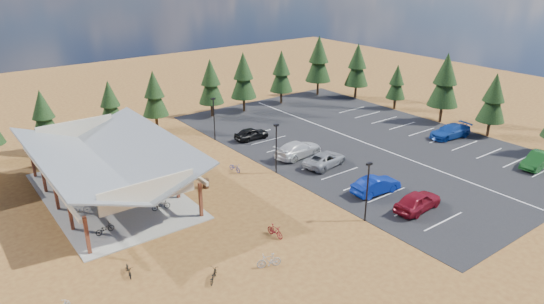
% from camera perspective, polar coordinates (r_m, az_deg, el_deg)
% --- Properties ---
extents(ground, '(140.00, 140.00, 0.00)m').
position_cam_1_polar(ground, '(44.59, -3.08, -4.88)').
color(ground, brown).
rests_on(ground, ground).
extents(asphalt_lot, '(27.00, 44.00, 0.04)m').
position_cam_1_polar(asphalt_lot, '(57.90, 10.57, 1.18)').
color(asphalt_lot, black).
rests_on(asphalt_lot, ground).
extents(concrete_pad, '(10.60, 18.60, 0.10)m').
position_cam_1_polar(concrete_pad, '(46.50, -18.35, -4.80)').
color(concrete_pad, gray).
rests_on(concrete_pad, ground).
extents(bike_pavilion, '(11.65, 19.40, 4.97)m').
position_cam_1_polar(bike_pavilion, '(45.02, -18.91, -0.49)').
color(bike_pavilion, '#532117').
rests_on(bike_pavilion, concrete_pad).
extents(lamp_post_0, '(0.50, 0.25, 5.14)m').
position_cam_1_polar(lamp_post_0, '(39.47, 11.15, -4.17)').
color(lamp_post_0, black).
rests_on(lamp_post_0, ground).
extents(lamp_post_1, '(0.50, 0.25, 5.14)m').
position_cam_1_polar(lamp_post_1, '(47.55, 0.50, 0.80)').
color(lamp_post_1, black).
rests_on(lamp_post_1, ground).
extents(lamp_post_2, '(0.50, 0.25, 5.14)m').
position_cam_1_polar(lamp_post_2, '(57.03, -6.85, 4.23)').
color(lamp_post_2, black).
rests_on(lamp_post_2, ground).
extents(trash_bin_0, '(0.60, 0.60, 0.90)m').
position_cam_1_polar(trash_bin_0, '(45.81, -7.79, -3.68)').
color(trash_bin_0, '#3E2616').
rests_on(trash_bin_0, ground).
extents(trash_bin_1, '(0.60, 0.60, 0.90)m').
position_cam_1_polar(trash_bin_1, '(47.30, -11.17, -3.06)').
color(trash_bin_1, '#3E2616').
rests_on(trash_bin_1, ground).
extents(pine_2, '(3.07, 3.07, 7.16)m').
position_cam_1_polar(pine_2, '(57.91, -25.32, 3.98)').
color(pine_2, '#382314').
rests_on(pine_2, ground).
extents(pine_3, '(2.98, 2.98, 6.95)m').
position_cam_1_polar(pine_3, '(60.36, -18.52, 5.48)').
color(pine_3, '#382314').
rests_on(pine_3, ground).
extents(pine_4, '(3.21, 3.21, 7.48)m').
position_cam_1_polar(pine_4, '(61.83, -13.69, 6.67)').
color(pine_4, '#382314').
rests_on(pine_4, ground).
extents(pine_5, '(3.40, 3.40, 7.92)m').
position_cam_1_polar(pine_5, '(65.67, -7.23, 8.21)').
color(pine_5, '#382314').
rests_on(pine_5, ground).
extents(pine_6, '(3.60, 3.60, 8.38)m').
position_cam_1_polar(pine_6, '(67.58, -3.39, 8.97)').
color(pine_6, '#382314').
rests_on(pine_6, ground).
extents(pine_7, '(3.38, 3.38, 7.88)m').
position_cam_1_polar(pine_7, '(71.49, 1.11, 9.45)').
color(pine_7, '#382314').
rests_on(pine_7, ground).
extents(pine_8, '(3.98, 3.98, 9.28)m').
position_cam_1_polar(pine_8, '(76.57, 5.52, 10.83)').
color(pine_8, '#382314').
rests_on(pine_8, ground).
extents(pine_10, '(3.32, 3.32, 7.72)m').
position_cam_1_polar(pine_10, '(63.34, 24.61, 5.80)').
color(pine_10, '#382314').
rests_on(pine_10, ground).
extents(pine_11, '(3.92, 3.92, 9.14)m').
position_cam_1_polar(pine_11, '(66.55, 19.70, 7.96)').
color(pine_11, '#382314').
rests_on(pine_11, ground).
extents(pine_12, '(2.73, 2.73, 6.36)m').
position_cam_1_polar(pine_12, '(71.31, 14.45, 7.98)').
color(pine_12, '#382314').
rests_on(pine_12, ground).
extents(pine_13, '(3.62, 3.62, 8.44)m').
position_cam_1_polar(pine_13, '(75.46, 10.00, 10.05)').
color(pine_13, '#382314').
rests_on(pine_13, ground).
extents(bike_0, '(1.61, 0.77, 0.81)m').
position_cam_1_polar(bike_0, '(40.17, -19.07, -8.52)').
color(bike_0, black).
rests_on(bike_0, concrete_pad).
extents(bike_1, '(1.78, 0.98, 1.03)m').
position_cam_1_polar(bike_1, '(43.71, -21.65, -6.18)').
color(bike_1, gray).
rests_on(bike_1, concrete_pad).
extents(bike_2, '(1.69, 0.76, 0.86)m').
position_cam_1_polar(bike_2, '(46.19, -22.46, -4.90)').
color(bike_2, '#102C9E').
rests_on(bike_2, concrete_pad).
extents(bike_3, '(1.64, 0.50, 0.98)m').
position_cam_1_polar(bike_3, '(51.55, -24.10, -2.34)').
color(bike_3, maroon).
rests_on(bike_3, concrete_pad).
extents(bike_4, '(1.66, 0.81, 0.83)m').
position_cam_1_polar(bike_4, '(42.43, -12.94, -6.12)').
color(bike_4, black).
rests_on(bike_4, concrete_pad).
extents(bike_5, '(1.75, 0.92, 1.01)m').
position_cam_1_polar(bike_5, '(44.92, -16.17, -4.71)').
color(bike_5, '#94969B').
rests_on(bike_5, concrete_pad).
extents(bike_6, '(1.70, 1.07, 0.84)m').
position_cam_1_polar(bike_6, '(49.93, -17.51, -2.25)').
color(bike_6, navy).
rests_on(bike_6, concrete_pad).
extents(bike_7, '(1.74, 0.92, 1.01)m').
position_cam_1_polar(bike_7, '(50.37, -18.33, -2.03)').
color(bike_7, maroon).
rests_on(bike_7, concrete_pad).
extents(bike_8, '(0.82, 1.63, 0.82)m').
position_cam_1_polar(bike_8, '(35.06, -16.52, -13.12)').
color(bike_8, black).
rests_on(bike_8, ground).
extents(bike_11, '(0.63, 1.72, 1.01)m').
position_cam_1_polar(bike_11, '(37.73, 0.35, -9.26)').
color(bike_11, maroon).
rests_on(bike_11, ground).
extents(bike_12, '(1.45, 1.51, 0.82)m').
position_cam_1_polar(bike_12, '(33.39, -6.93, -14.22)').
color(bike_12, black).
rests_on(bike_12, ground).
extents(bike_13, '(1.82, 1.09, 1.06)m').
position_cam_1_polar(bike_13, '(34.35, -0.37, -12.65)').
color(bike_13, '#9E9EA6').
rests_on(bike_13, ground).
extents(bike_14, '(0.76, 1.66, 0.84)m').
position_cam_1_polar(bike_14, '(49.04, -4.40, -1.82)').
color(bike_14, navy).
rests_on(bike_14, ground).
extents(bike_15, '(1.09, 1.84, 1.07)m').
position_cam_1_polar(bike_15, '(50.52, -9.38, -1.19)').
color(bike_15, maroon).
rests_on(bike_15, ground).
extents(car_0, '(5.06, 2.37, 1.68)m').
position_cam_1_polar(car_0, '(43.08, 16.77, -5.54)').
color(car_0, maroon).
rests_on(car_0, asphalt_lot).
extents(car_1, '(4.94, 2.08, 1.59)m').
position_cam_1_polar(car_1, '(45.17, 12.13, -3.83)').
color(car_1, navy).
rests_on(car_1, asphalt_lot).
extents(car_2, '(5.55, 3.31, 1.44)m').
position_cam_1_polar(car_2, '(50.27, 6.26, -0.86)').
color(car_2, gray).
rests_on(car_2, asphalt_lot).
extents(car_3, '(5.98, 2.89, 1.68)m').
position_cam_1_polar(car_3, '(52.40, 3.10, 0.34)').
color(car_3, silver).
rests_on(car_3, asphalt_lot).
extents(car_4, '(4.25, 1.82, 1.43)m').
position_cam_1_polar(car_4, '(57.48, -2.44, 2.17)').
color(car_4, black).
rests_on(car_4, asphalt_lot).
extents(car_5, '(4.96, 2.02, 1.60)m').
position_cam_1_polar(car_5, '(56.57, 28.80, -0.84)').
color(car_5, '#18521C').
rests_on(car_5, asphalt_lot).
extents(car_7, '(5.69, 2.93, 1.58)m').
position_cam_1_polar(car_7, '(61.80, 20.23, 2.30)').
color(car_7, '#15409F').
rests_on(car_7, asphalt_lot).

